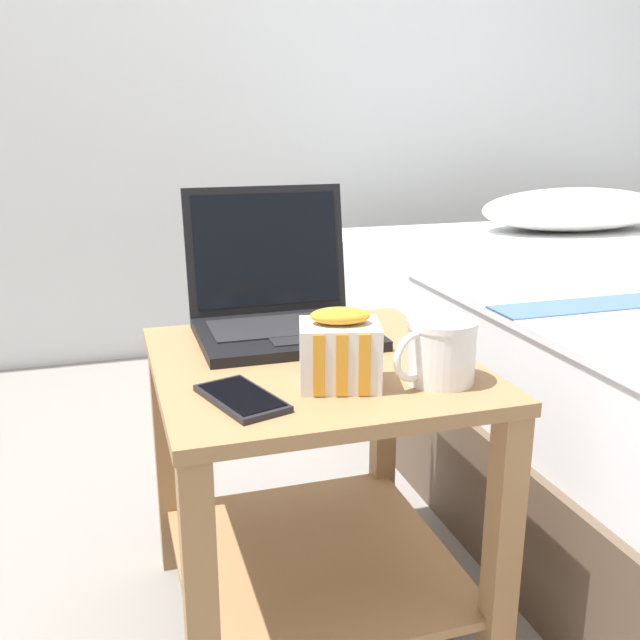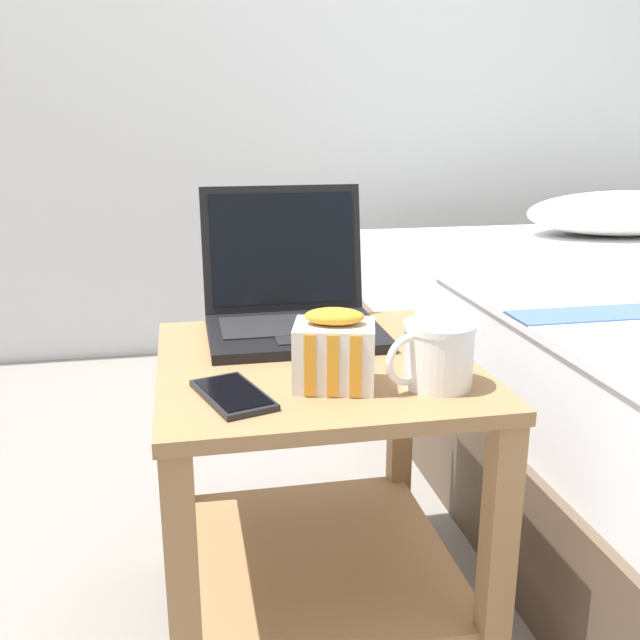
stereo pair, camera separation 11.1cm
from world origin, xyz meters
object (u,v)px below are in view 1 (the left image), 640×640
mug_front_left (440,348)px  laptop (279,305)px  snack_bag (340,351)px  cell_phone (241,398)px

mug_front_left → laptop: bearing=117.3°
mug_front_left → snack_bag: size_ratio=1.05×
mug_front_left → snack_bag: (-0.15, 0.03, 0.00)m
mug_front_left → cell_phone: (-0.30, 0.01, -0.05)m
snack_bag → cell_phone: size_ratio=0.82×
laptop → snack_bag: laptop is taller
mug_front_left → snack_bag: snack_bag is taller
laptop → snack_bag: 0.30m
cell_phone → snack_bag: bearing=6.7°
laptop → cell_phone: (-0.13, -0.31, -0.05)m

